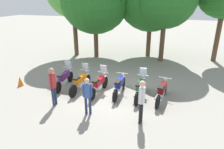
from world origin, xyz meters
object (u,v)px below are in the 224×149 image
motorcycle_1 (81,82)px  motorcycle_2 (99,84)px  person_0 (142,99)px  person_1 (87,94)px  motorcycle_0 (64,78)px  person_2 (53,84)px  traffic_cone (20,81)px  motorcycle_5 (162,91)px  motorcycle_3 (120,86)px  motorcycle_4 (140,88)px

motorcycle_1 → motorcycle_2: 1.05m
person_0 → person_1: (-2.23, -0.06, -0.11)m
motorcycle_0 → person_2: person_2 is taller
motorcycle_0 → person_1: person_1 is taller
motorcycle_1 → traffic_cone: motorcycle_1 is taller
motorcycle_0 → motorcycle_2: size_ratio=1.00×
motorcycle_5 → motorcycle_1: bearing=99.9°
motorcycle_3 → person_1: bearing=160.0°
motorcycle_0 → traffic_cone: 2.56m
motorcycle_0 → motorcycle_4: (4.20, 0.04, 0.00)m
person_0 → traffic_cone: person_0 is taller
motorcycle_3 → traffic_cone: bearing=95.7°
motorcycle_1 → person_0: bearing=-116.3°
person_0 → person_1: 2.23m
motorcycle_2 → traffic_cone: size_ratio=3.98×
motorcycle_4 → traffic_cone: 6.71m
motorcycle_4 → motorcycle_5: size_ratio=1.00×
motorcycle_4 → person_1: bearing=142.0°
person_0 → motorcycle_4: bearing=108.8°
motorcycle_0 → person_0: size_ratio=1.21×
motorcycle_4 → traffic_cone: size_ratio=3.99×
motorcycle_2 → motorcycle_3: bearing=-76.8°
person_1 → traffic_cone: 5.15m
motorcycle_2 → person_0: size_ratio=1.21×
motorcycle_1 → person_0: 4.10m
person_1 → motorcycle_4: bearing=116.5°
motorcycle_3 → traffic_cone: size_ratio=3.98×
motorcycle_2 → motorcycle_4: bearing=-80.7°
motorcycle_1 → person_0: (3.56, -1.97, 0.55)m
motorcycle_1 → traffic_cone: (-3.54, -0.46, -0.24)m
motorcycle_1 → motorcycle_4: (3.14, 0.18, 0.00)m
motorcycle_2 → person_0: person_0 is taller
traffic_cone → motorcycle_2: bearing=5.5°
traffic_cone → person_1: bearing=-17.9°
person_1 → person_0: bearing=67.5°
person_1 → motorcycle_5: bearing=103.3°
motorcycle_1 → traffic_cone: 3.57m
motorcycle_3 → person_0: size_ratio=1.21×
motorcycle_0 → motorcycle_3: 3.15m
motorcycle_5 → person_0: 2.29m
motorcycle_2 → motorcycle_5: 3.15m
traffic_cone → motorcycle_5: bearing=4.6°
motorcycle_3 → person_1: size_ratio=1.33×
motorcycle_5 → person_2: (-4.66, -1.94, 0.58)m
motorcycle_5 → person_2: size_ratio=1.20×
motorcycle_2 → motorcycle_4: same height
motorcycle_2 → motorcycle_5: size_ratio=1.00×
person_0 → person_1: bearing=-170.6°
motorcycle_1 → motorcycle_5: (4.20, 0.15, -0.01)m
motorcycle_5 → traffic_cone: (-7.73, -0.62, -0.23)m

